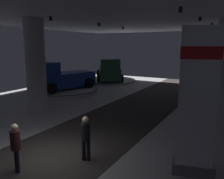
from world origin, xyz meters
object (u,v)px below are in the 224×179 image
at_px(column_left, 36,66).
at_px(pickup_truck_far_left, 60,78).
at_px(pickup_truck_deep_left, 109,71).
at_px(brand_sign_pylon, 197,101).
at_px(visitor_walking_near, 86,136).
at_px(display_platform_deep_left, 109,81).
at_px(display_platform_far_left, 64,90).
at_px(visitor_walking_far, 16,145).

relative_size(column_left, pickup_truck_far_left, 0.97).
relative_size(pickup_truck_deep_left, pickup_truck_far_left, 0.98).
height_order(brand_sign_pylon, pickup_truck_far_left, brand_sign_pylon).
xyz_separation_m(brand_sign_pylon, visitor_walking_near, (-3.42, -0.98, -1.42)).
height_order(display_platform_deep_left, display_platform_far_left, display_platform_far_left).
distance_m(visitor_walking_near, visitor_walking_far, 2.24).
distance_m(brand_sign_pylon, visitor_walking_far, 5.75).
height_order(column_left, pickup_truck_deep_left, column_left).
bearing_deg(display_platform_far_left, visitor_walking_far, -55.72).
height_order(pickup_truck_far_left, visitor_walking_near, pickup_truck_far_left).
bearing_deg(display_platform_deep_left, display_platform_far_left, -93.24).
distance_m(column_left, visitor_walking_near, 7.32).
bearing_deg(visitor_walking_near, display_platform_deep_left, 117.69).
relative_size(column_left, display_platform_deep_left, 0.97).
distance_m(display_platform_deep_left, display_platform_far_left, 6.92).
distance_m(display_platform_far_left, visitor_walking_far, 12.78).
distance_m(column_left, brand_sign_pylon, 9.89).
height_order(pickup_truck_deep_left, pickup_truck_far_left, pickup_truck_far_left).
xyz_separation_m(column_left, visitor_walking_far, (4.65, -5.26, -1.84)).
xyz_separation_m(brand_sign_pylon, pickup_truck_deep_left, (-11.51, 14.50, -1.13)).
xyz_separation_m(display_platform_far_left, pickup_truck_far_left, (-0.08, -0.31, 1.08)).
bearing_deg(pickup_truck_far_left, visitor_walking_near, -44.33).
relative_size(display_platform_far_left, visitor_walking_near, 3.57).
bearing_deg(visitor_walking_near, column_left, 149.78).
bearing_deg(pickup_truck_deep_left, visitor_walking_near, -62.43).
distance_m(display_platform_deep_left, pickup_truck_far_left, 7.32).
relative_size(brand_sign_pylon, display_platform_deep_left, 0.80).
xyz_separation_m(column_left, display_platform_deep_left, (-2.15, 12.19, -2.60)).
height_order(pickup_truck_deep_left, visitor_walking_far, pickup_truck_deep_left).
xyz_separation_m(pickup_truck_deep_left, display_platform_far_left, (-0.57, -6.64, -1.01)).
xyz_separation_m(brand_sign_pylon, visitor_walking_far, (-4.89, -2.68, -1.42)).
bearing_deg(pickup_truck_far_left, display_platform_deep_left, 86.23).
xyz_separation_m(display_platform_deep_left, pickup_truck_deep_left, (0.18, -0.27, 1.05)).
relative_size(pickup_truck_deep_left, visitor_walking_far, 3.50).
bearing_deg(pickup_truck_deep_left, pickup_truck_far_left, -95.39).
xyz_separation_m(column_left, display_platform_far_left, (-2.54, 5.28, -2.57)).
height_order(display_platform_far_left, pickup_truck_far_left, pickup_truck_far_left).
relative_size(pickup_truck_far_left, visitor_walking_near, 3.56).
bearing_deg(visitor_walking_far, display_platform_far_left, 124.28).
distance_m(display_platform_far_left, pickup_truck_far_left, 1.13).
relative_size(column_left, visitor_walking_far, 3.46).
xyz_separation_m(pickup_truck_deep_left, pickup_truck_far_left, (-0.66, -6.95, 0.07)).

